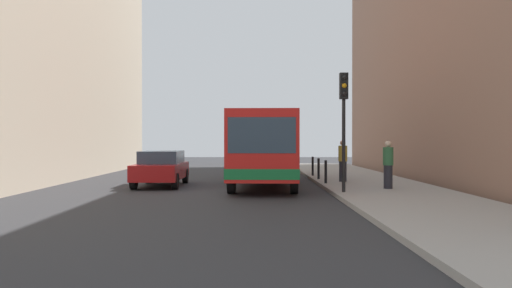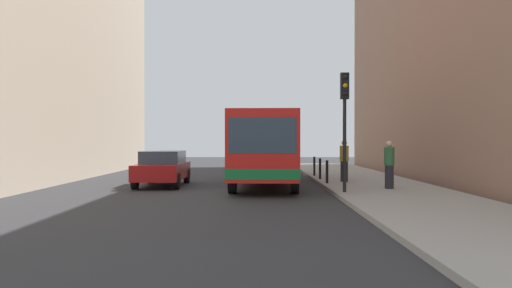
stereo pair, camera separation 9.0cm
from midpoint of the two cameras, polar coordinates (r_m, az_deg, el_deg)
The scene contains 11 objects.
ground_plane at distance 19.85m, azimuth -1.45°, elevation -5.18°, with size 80.00×80.00×0.00m, color #2D2D30.
sidewalk at distance 20.44m, azimuth 13.92°, elevation -4.81°, with size 4.40×40.00×0.15m, color #9E9991.
bus at distance 22.87m, azimuth 1.06°, elevation -0.11°, with size 2.94×11.11×3.00m.
car_beside_bus at distance 22.42m, azimuth -10.15°, elevation -2.53°, with size 1.86×4.40×1.48m.
car_behind_bus at distance 32.03m, azimuth 0.87°, elevation -1.64°, with size 1.90×4.42×1.48m.
traffic_light at distance 18.24m, azimuth 9.66°, elevation 3.78°, with size 0.28×0.33×4.10m.
bollard_near at distance 21.88m, azimuth 7.75°, elevation -3.02°, with size 0.11×0.11×0.95m, color black.
bollard_mid at distance 24.21m, azimuth 6.98°, elevation -2.69°, with size 0.11×0.11×0.95m, color black.
bollard_far at distance 26.54m, azimuth 6.35°, elevation -2.41°, with size 0.11×0.11×0.95m, color black.
pedestrian_near_signal at distance 19.85m, azimuth 14.33°, elevation -2.20°, with size 0.38×0.38×1.76m.
pedestrian_mid_sidewalk at distance 22.83m, azimuth 9.59°, elevation -1.81°, with size 0.38×0.38×1.79m.
Camera 2 is at (0.50, -19.75, 1.93)m, focal length 36.68 mm.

